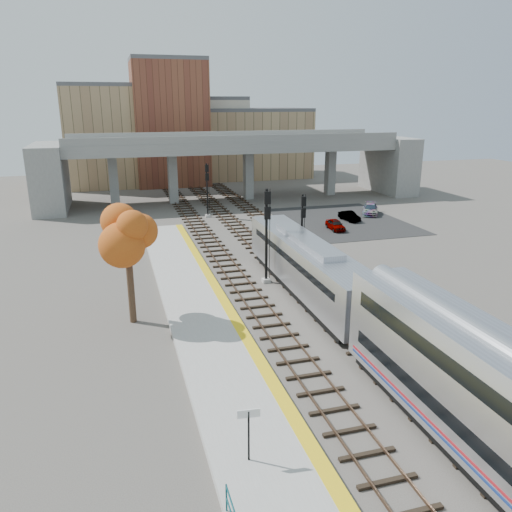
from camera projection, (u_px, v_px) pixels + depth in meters
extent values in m
plane|color=#47423D|center=(332.00, 335.00, 30.70)|extent=(160.00, 160.00, 0.00)
cube|color=#9E9E99|center=(216.00, 348.00, 28.72)|extent=(4.50, 60.00, 0.35)
cube|color=yellow|center=(248.00, 341.00, 29.18)|extent=(0.70, 60.00, 0.01)
cube|color=black|center=(233.00, 274.00, 41.30)|extent=(2.50, 95.00, 0.14)
cube|color=brown|center=(225.00, 274.00, 41.07)|extent=(0.07, 95.00, 0.14)
cube|color=brown|center=(242.00, 272.00, 41.46)|extent=(0.07, 95.00, 0.14)
cube|color=black|center=(281.00, 270.00, 42.41)|extent=(2.50, 95.00, 0.14)
cube|color=brown|center=(273.00, 269.00, 42.19)|extent=(0.07, 95.00, 0.14)
cube|color=brown|center=(289.00, 268.00, 42.57)|extent=(0.07, 95.00, 0.14)
cube|color=black|center=(325.00, 266.00, 43.48)|extent=(2.50, 95.00, 0.14)
cube|color=brown|center=(317.00, 265.00, 43.25)|extent=(0.07, 95.00, 0.14)
cube|color=brown|center=(332.00, 264.00, 43.64)|extent=(0.07, 95.00, 0.14)
cube|color=slate|center=(235.00, 146.00, 71.01)|extent=(46.00, 10.00, 1.50)
cube|color=slate|center=(243.00, 139.00, 66.24)|extent=(46.00, 0.20, 1.00)
cube|color=slate|center=(227.00, 135.00, 75.04)|extent=(46.00, 0.20, 1.00)
cube|color=slate|center=(114.00, 180.00, 67.75)|extent=(1.20, 1.60, 7.00)
cube|color=slate|center=(173.00, 178.00, 69.88)|extent=(1.20, 1.60, 7.00)
cube|color=slate|center=(248.00, 175.00, 72.80)|extent=(1.20, 1.60, 7.00)
cube|color=slate|center=(330.00, 172.00, 76.26)|extent=(1.20, 1.60, 7.00)
cube|color=slate|center=(50.00, 177.00, 65.40)|extent=(4.00, 12.00, 8.50)
cube|color=slate|center=(389.00, 164.00, 78.70)|extent=(4.00, 12.00, 8.50)
cube|color=tan|center=(122.00, 137.00, 85.29)|extent=(18.00, 14.00, 16.00)
cube|color=#4C4C4F|center=(118.00, 85.00, 82.83)|extent=(18.00, 14.00, 0.60)
cube|color=beige|center=(198.00, 139.00, 93.90)|extent=(16.00, 16.00, 14.00)
cube|color=#4C4C4F|center=(196.00, 98.00, 91.73)|extent=(16.00, 16.00, 0.60)
cube|color=brown|center=(170.00, 125.00, 84.07)|extent=(12.00, 10.00, 20.00)
cube|color=#4C4C4F|center=(167.00, 59.00, 81.02)|extent=(12.00, 10.00, 0.60)
cube|color=tan|center=(252.00, 144.00, 95.02)|extent=(20.00, 14.00, 12.00)
cube|color=#4C4C4F|center=(252.00, 110.00, 93.15)|extent=(20.00, 14.00, 0.60)
cube|color=black|center=(342.00, 221.00, 60.10)|extent=(14.00, 18.00, 0.04)
cube|color=#A8AAB2|center=(307.00, 264.00, 36.60)|extent=(3.00, 19.00, 3.20)
cube|color=black|center=(268.00, 226.00, 45.15)|extent=(2.20, 0.06, 1.10)
cube|color=black|center=(307.00, 256.00, 36.42)|extent=(3.02, 16.15, 0.50)
cube|color=black|center=(306.00, 288.00, 37.15)|extent=(2.70, 17.10, 0.50)
cube|color=#A8AAB2|center=(307.00, 240.00, 36.06)|extent=(1.60, 9.50, 0.40)
cube|color=#9E9E99|center=(266.00, 280.00, 39.67)|extent=(0.60, 0.60, 0.30)
cylinder|color=black|center=(266.00, 237.00, 38.60)|extent=(0.21, 0.21, 7.48)
cube|color=black|center=(268.00, 198.00, 37.46)|extent=(0.48, 0.18, 0.96)
cube|color=black|center=(267.00, 213.00, 37.80)|extent=(0.48, 0.18, 0.96)
cube|color=#9E9E99|center=(301.00, 265.00, 43.50)|extent=(0.60, 0.60, 0.30)
cylinder|color=black|center=(302.00, 231.00, 42.60)|extent=(0.18, 0.18, 6.34)
cube|color=black|center=(304.00, 201.00, 41.59)|extent=(0.41, 0.18, 0.82)
cube|color=black|center=(303.00, 213.00, 41.89)|extent=(0.41, 0.18, 0.82)
cube|color=#9E9E99|center=(208.00, 216.00, 62.05)|extent=(0.60, 0.60, 0.30)
cylinder|color=black|center=(207.00, 191.00, 61.12)|extent=(0.19, 0.19, 6.62)
cube|color=black|center=(207.00, 168.00, 60.07)|extent=(0.43, 0.18, 0.85)
cube|color=black|center=(207.00, 177.00, 60.38)|extent=(0.43, 0.18, 0.85)
cylinder|color=black|center=(249.00, 436.00, 19.20)|extent=(0.08, 0.08, 2.20)
cube|color=white|center=(249.00, 414.00, 18.90)|extent=(0.90, 0.13, 0.35)
cylinder|color=#382619|center=(130.00, 282.00, 31.78)|extent=(0.44, 0.44, 5.54)
ellipsoid|color=#C66C1A|center=(127.00, 234.00, 30.85)|extent=(3.60, 3.60, 3.95)
imported|color=#99999E|center=(335.00, 225.00, 55.57)|extent=(1.56, 3.51, 1.17)
imported|color=#99999E|center=(349.00, 216.00, 59.83)|extent=(1.56, 3.51, 1.12)
imported|color=#99999E|center=(370.00, 209.00, 63.22)|extent=(3.82, 4.84, 1.31)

